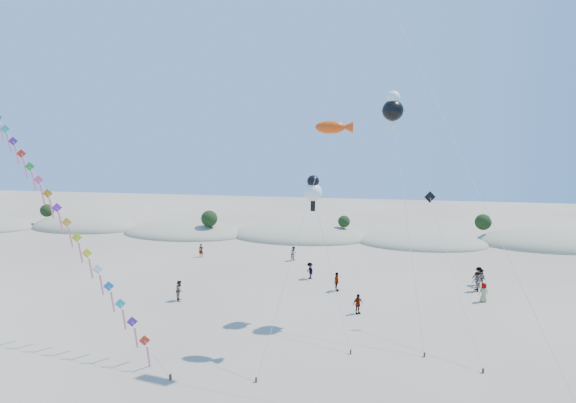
{
  "coord_description": "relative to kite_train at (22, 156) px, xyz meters",
  "views": [
    {
      "loc": [
        8.23,
        -17.8,
        15.15
      ],
      "look_at": [
        3.31,
        14.0,
        9.92
      ],
      "focal_mm": 30.0,
      "sensor_mm": 36.0,
      "label": 1
    }
  ],
  "objects": [
    {
      "name": "beachgoers",
      "position": [
        26.8,
        10.83,
        -11.85
      ],
      "size": [
        30.13,
        15.2,
        1.82
      ],
      "color": "slate",
      "rests_on": "ground"
    },
    {
      "name": "dune_ridge",
      "position": [
        18.48,
        29.76,
        -12.59
      ],
      "size": [
        145.3,
        11.49,
        5.57
      ],
      "color": "gray",
      "rests_on": "ground"
    },
    {
      "name": "dark_kite",
      "position": [
        31.53,
        1.5,
        -5.92
      ],
      "size": [
        3.02,
        8.33,
        10.11
      ],
      "color": "#3F2D1E",
      "rests_on": "ground"
    },
    {
      "name": "cartoon_kite_high",
      "position": [
        27.86,
        4.98,
        3.59
      ],
      "size": [
        3.19,
        8.46,
        17.62
      ],
      "color": "#3F2D1E",
      "rests_on": "ground"
    },
    {
      "name": "fish_kite",
      "position": [
        23.72,
        -0.46,
        2.14
      ],
      "size": [
        5.29,
        7.44,
        15.35
      ],
      "color": "#3F2D1E",
      "rests_on": "ground"
    },
    {
      "name": "kite_train",
      "position": [
        0.0,
        0.0,
        0.0
      ],
      "size": [
        28.1,
        15.14,
        24.67
      ],
      "color": "#3F2D1E",
      "rests_on": "ground"
    },
    {
      "name": "cartoon_kite_low",
      "position": [
        21.94,
        3.45,
        -2.64
      ],
      "size": [
        4.01,
        7.18,
        11.22
      ],
      "color": "#3F2D1E",
      "rests_on": "ground"
    }
  ]
}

